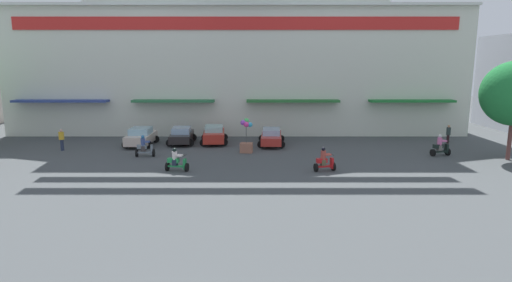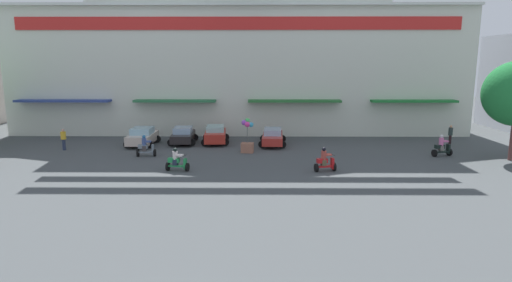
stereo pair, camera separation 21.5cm
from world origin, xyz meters
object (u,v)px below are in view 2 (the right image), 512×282
at_px(scooter_rider_2, 325,161).
at_px(parked_car_2, 215,134).
at_px(scooter_rider_1, 177,161).
at_px(balloon_vendor_cart, 247,139).
at_px(pedestrian_1, 450,134).
at_px(parked_car_0, 143,136).
at_px(scooter_rider_6, 442,147).
at_px(parked_car_1, 183,135).
at_px(parked_car_3, 273,137).
at_px(scooter_rider_0, 146,147).
at_px(pedestrian_0, 63,138).

bearing_deg(scooter_rider_2, parked_car_2, 130.15).
distance_m(scooter_rider_1, balloon_vendor_cart, 6.90).
bearing_deg(pedestrian_1, parked_car_0, -179.48).
bearing_deg(parked_car_0, scooter_rider_1, -61.70).
xyz_separation_m(parked_car_2, balloon_vendor_cart, (2.78, -3.70, 0.27)).
bearing_deg(scooter_rider_6, balloon_vendor_cart, 175.60).
xyz_separation_m(parked_car_0, parked_car_2, (5.86, 0.95, 0.02)).
bearing_deg(parked_car_2, parked_car_0, -170.82).
xyz_separation_m(parked_car_0, balloon_vendor_cart, (8.64, -2.76, 0.29)).
bearing_deg(scooter_rider_6, parked_car_0, 170.40).
distance_m(scooter_rider_6, pedestrian_1, 4.73).
distance_m(parked_car_1, parked_car_3, 7.48).
height_order(parked_car_0, scooter_rider_0, scooter_rider_0).
bearing_deg(scooter_rider_0, scooter_rider_6, 0.71).
height_order(parked_car_3, scooter_rider_0, scooter_rider_0).
bearing_deg(scooter_rider_6, scooter_rider_1, -166.61).
xyz_separation_m(scooter_rider_2, balloon_vendor_cart, (-4.98, 5.49, 0.40)).
bearing_deg(balloon_vendor_cart, parked_car_0, 162.30).
bearing_deg(scooter_rider_2, scooter_rider_1, 179.71).
bearing_deg(parked_car_3, pedestrian_1, -0.07).
bearing_deg(balloon_vendor_cart, parked_car_2, 126.87).
bearing_deg(balloon_vendor_cart, scooter_rider_2, -47.80).
bearing_deg(pedestrian_0, balloon_vendor_cart, -3.26).
xyz_separation_m(parked_car_2, parked_car_3, (4.77, -0.70, -0.06)).
xyz_separation_m(parked_car_1, scooter_rider_6, (19.55, -4.67, -0.05)).
xyz_separation_m(parked_car_0, scooter_rider_6, (22.72, -3.84, -0.09)).
xyz_separation_m(parked_car_3, scooter_rider_0, (-9.26, -4.35, -0.05)).
distance_m(parked_car_2, scooter_rider_2, 12.03).
xyz_separation_m(parked_car_3, scooter_rider_2, (2.99, -8.49, -0.07)).
distance_m(parked_car_3, scooter_rider_0, 10.23).
relative_size(parked_car_2, pedestrian_1, 2.41).
bearing_deg(parked_car_0, pedestrian_0, -160.71).
bearing_deg(scooter_rider_1, pedestrian_0, 147.94).
xyz_separation_m(scooter_rider_0, scooter_rider_6, (21.35, 0.26, 0.00)).
bearing_deg(scooter_rider_1, parked_car_1, 97.87).
height_order(parked_car_3, scooter_rider_6, scooter_rider_6).
relative_size(scooter_rider_1, scooter_rider_2, 0.96).
height_order(parked_car_1, scooter_rider_0, scooter_rider_0).
bearing_deg(parked_car_1, scooter_rider_2, -40.98).
relative_size(parked_car_3, scooter_rider_0, 2.80).
height_order(scooter_rider_0, balloon_vendor_cart, balloon_vendor_cart).
distance_m(parked_car_0, parked_car_2, 5.94).
bearing_deg(pedestrian_1, scooter_rider_0, -169.66).
distance_m(parked_car_1, parked_car_2, 2.70).
bearing_deg(parked_car_2, pedestrian_1, -2.14).
xyz_separation_m(parked_car_1, scooter_rider_1, (1.25, -9.03, -0.10)).
relative_size(pedestrian_1, balloon_vendor_cart, 0.65).
height_order(scooter_rider_0, pedestrian_0, pedestrian_0).
distance_m(parked_car_0, scooter_rider_1, 9.31).
relative_size(parked_car_3, scooter_rider_1, 2.98).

